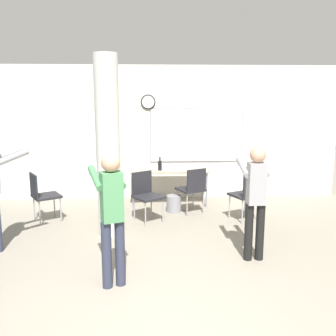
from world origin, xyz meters
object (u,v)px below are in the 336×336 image
Objects in this scene: folding_table at (169,172)px; chair_table_front at (146,193)px; person_playing_side at (255,194)px; chair_mid_room at (247,193)px; person_playing_front at (111,209)px; bottle_on_table at (160,165)px; chair_near_pillar at (42,193)px; chair_table_right at (192,187)px.

chair_table_front reaches higher than folding_table.
chair_table_front is 2.23m from person_playing_side.
person_playing_front reaches higher than chair_mid_room.
bottle_on_table is at bearing 78.30° from person_playing_front.
folding_table is at bearing 31.61° from bottle_on_table.
folding_table is at bearing 75.52° from person_playing_front.
chair_table_front is at bearing -2.23° from chair_near_pillar.
chair_mid_room is (0.91, -0.47, 0.00)m from chair_table_right.
folding_table is 5.78× the size of bottle_on_table.
bottle_on_table is (-0.19, -0.12, 0.16)m from folding_table.
person_playing_side is (0.58, -2.03, 0.40)m from chair_table_right.
person_playing_side is at bearing -69.88° from folding_table.
chair_table_front is (-0.47, -1.03, -0.17)m from folding_table.
bottle_on_table is 0.31× the size of chair_table_front.
chair_near_pillar is at bearing -157.20° from folding_table.
chair_mid_room is at bearing 45.41° from person_playing_front.
person_playing_side is at bearing -73.93° from chair_table_right.
chair_near_pillar is (-1.81, 0.07, 0.00)m from chair_table_front.
bottle_on_table is at bearing 21.92° from chair_near_pillar.
chair_mid_room is at bearing -27.20° from chair_table_right.
person_playing_side is at bearing -27.80° from chair_near_pillar.
chair_near_pillar is at bearing 177.56° from chair_mid_room.
chair_near_pillar is 3.58m from chair_mid_room.
chair_table_front is 2.33m from person_playing_front.
chair_table_front is at bearing -106.88° from bottle_on_table.
chair_mid_room is 0.56× the size of person_playing_side.
person_playing_side is (1.17, -2.55, 0.08)m from bottle_on_table.
chair_near_pillar is at bearing 177.77° from chair_table_front.
bottle_on_table is 1.82m from chair_mid_room.
chair_table_front is at bearing 131.33° from person_playing_side.
chair_table_right is 2.15m from person_playing_side.
chair_table_front is (-0.28, -0.91, -0.32)m from bottle_on_table.
bottle_on_table is at bearing 73.12° from chair_table_front.
bottle_on_table reaches higher than chair_near_pillar.
chair_table_right is 2.95m from person_playing_front.
bottle_on_table is 2.27m from chair_near_pillar.
chair_mid_room is at bearing -2.66° from chair_table_front.
chair_near_pillar is (-2.27, -0.96, -0.17)m from folding_table.
chair_near_pillar is 2.69m from chair_table_right.
folding_table is at bearing 110.12° from person_playing_side.
chair_mid_room is at bearing -2.44° from chair_near_pillar.
person_playing_side reaches higher than chair_table_front.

